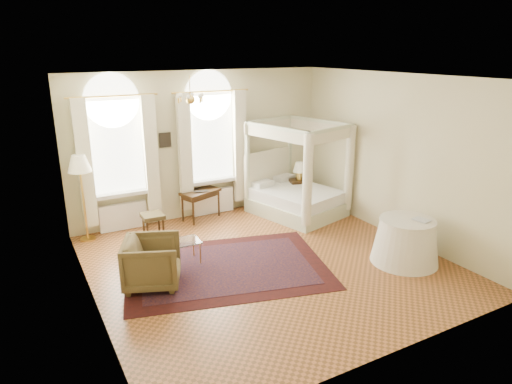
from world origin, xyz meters
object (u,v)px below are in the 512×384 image
writing_desk (201,195)px  coffee_table (182,244)px  nightstand (299,192)px  armchair (152,262)px  canopy_bed (297,194)px  stool (153,218)px  floor_lamp (80,168)px  side_table (406,241)px

writing_desk → coffee_table: writing_desk is taller
nightstand → armchair: bearing=-153.0°
canopy_bed → nightstand: (0.39, 0.52, -0.16)m
stool → coffee_table: 1.46m
canopy_bed → stool: bearing=175.3°
writing_desk → floor_lamp: bearing=-180.0°
armchair → coffee_table: size_ratio=1.41×
floor_lamp → coffee_table: bearing=-55.7°
stool → coffee_table: (0.11, -1.45, -0.03)m
nightstand → side_table: size_ratio=0.54×
coffee_table → canopy_bed: bearing=19.8°
floor_lamp → side_table: 6.34m
canopy_bed → nightstand: 0.67m
armchair → coffee_table: (0.70, 0.53, -0.02)m
nightstand → floor_lamp: 5.14m
writing_desk → stool: 1.37m
nightstand → writing_desk: writing_desk is taller
side_table → canopy_bed: bearing=95.8°
floor_lamp → nightstand: bearing=-3.0°
canopy_bed → floor_lamp: (-4.60, 0.78, 1.02)m
nightstand → side_table: bearing=-91.3°
side_table → nightstand: bearing=88.7°
canopy_bed → floor_lamp: size_ratio=1.32×
side_table → coffee_table: bearing=152.1°
armchair → canopy_bed: bearing=-44.2°
canopy_bed → armchair: size_ratio=2.59×
stool → armchair: (-0.60, -1.98, -0.01)m
nightstand → coffee_table: size_ratio=1.03×
nightstand → floor_lamp: size_ratio=0.37×
armchair → floor_lamp: 2.79m
coffee_table → side_table: bearing=-27.9°
nightstand → armchair: size_ratio=0.73×
armchair → coffee_table: 0.88m
stool → floor_lamp: bearing=157.6°
writing_desk → stool: size_ratio=2.00×
canopy_bed → side_table: bearing=-84.2°
canopy_bed → side_table: (0.31, -3.07, -0.09)m
stool → floor_lamp: size_ratio=0.28×
stool → canopy_bed: bearing=-4.7°
canopy_bed → writing_desk: 2.25m
coffee_table → stool: bearing=94.2°
canopy_bed → side_table: canopy_bed is taller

